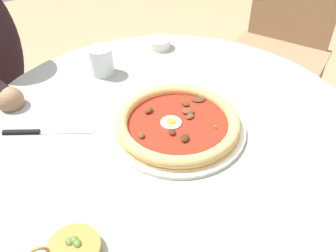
% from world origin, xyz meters
% --- Properties ---
extents(dining_table, '(1.01, 1.01, 0.71)m').
position_xyz_m(dining_table, '(0.00, 0.00, 0.59)').
color(dining_table, '#999993').
rests_on(dining_table, ground).
extents(pizza_on_plate, '(0.33, 0.33, 0.04)m').
position_xyz_m(pizza_on_plate, '(-0.02, -0.01, 0.73)').
color(pizza_on_plate, white).
rests_on(pizza_on_plate, dining_table).
extents(water_glass, '(0.07, 0.07, 0.08)m').
position_xyz_m(water_glass, '(0.32, 0.06, 0.75)').
color(water_glass, silver).
rests_on(water_glass, dining_table).
extents(steak_knife, '(0.11, 0.20, 0.01)m').
position_xyz_m(steak_knife, '(0.14, 0.30, 0.72)').
color(steak_knife, silver).
rests_on(steak_knife, dining_table).
extents(ramekin_capers, '(0.07, 0.07, 0.03)m').
position_xyz_m(ramekin_capers, '(0.38, -0.17, 0.73)').
color(ramekin_capers, white).
rests_on(ramekin_capers, dining_table).
extents(olive_pan, '(0.09, 0.12, 0.05)m').
position_xyz_m(olive_pan, '(-0.22, 0.31, 0.73)').
color(olive_pan, olive).
rests_on(olive_pan, dining_table).
extents(cafe_chair_spare_near, '(0.60, 0.60, 0.87)m').
position_xyz_m(cafe_chair_spare_near, '(0.51, -0.87, 0.52)').
color(cafe_chair_spare_near, '#957050').
rests_on(cafe_chair_spare_near, ground).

